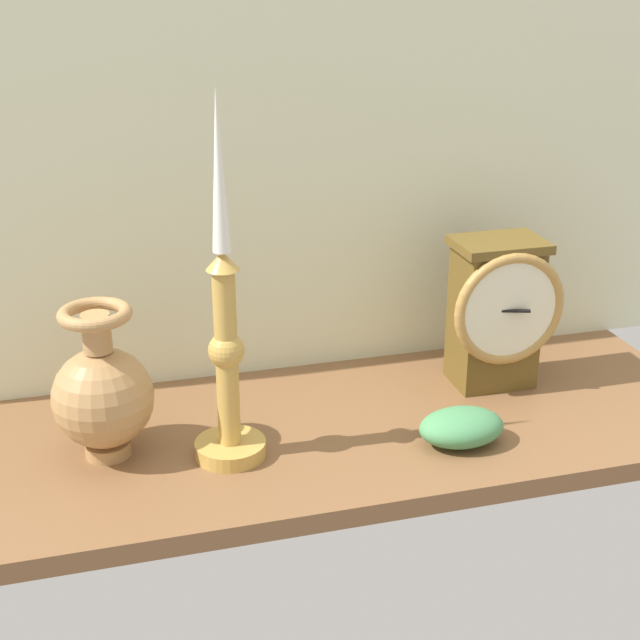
{
  "coord_description": "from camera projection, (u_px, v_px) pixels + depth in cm",
  "views": [
    {
      "loc": [
        -26.83,
        -94.92,
        54.26
      ],
      "look_at": [
        -0.49,
        0.0,
        14.0
      ],
      "focal_mm": 51.4,
      "sensor_mm": 36.0,
      "label": 1
    }
  ],
  "objects": [
    {
      "name": "ground_plane",
      "position": [
        324.0,
        434.0,
        1.12
      ],
      "size": [
        100.0,
        36.0,
        2.4
      ],
      "primitive_type": "cube",
      "color": "brown"
    },
    {
      "name": "back_wall",
      "position": [
        285.0,
        132.0,
        1.16
      ],
      "size": [
        120.0,
        2.0,
        65.0
      ],
      "primitive_type": "cube",
      "color": "beige",
      "rests_on": "ground_plane"
    },
    {
      "name": "mantel_clock",
      "position": [
        497.0,
        311.0,
        1.19
      ],
      "size": [
        15.02,
        9.77,
        19.86
      ],
      "color": "brown",
      "rests_on": "ground_plane"
    },
    {
      "name": "candlestick_tall_left",
      "position": [
        226.0,
        350.0,
        1.0
      ],
      "size": [
        8.19,
        8.19,
        41.79
      ],
      "color": "gold",
      "rests_on": "ground_plane"
    },
    {
      "name": "brass_vase_bulbous",
      "position": [
        103.0,
        394.0,
        1.02
      ],
      "size": [
        11.46,
        11.46,
        18.18
      ],
      "color": "tan",
      "rests_on": "ground_plane"
    },
    {
      "name": "ivy_sprig",
      "position": [
        461.0,
        427.0,
        1.07
      ],
      "size": [
        10.26,
        7.18,
        4.23
      ],
      "color": "#498D56",
      "rests_on": "ground_plane"
    }
  ]
}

